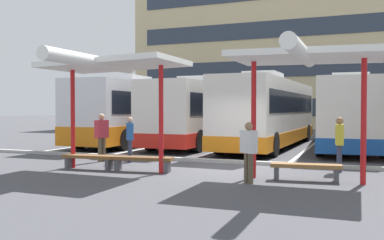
{
  "coord_description": "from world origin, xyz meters",
  "views": [
    {
      "loc": [
        4.09,
        -12.91,
        1.92
      ],
      "look_at": [
        -2.31,
        3.33,
        1.44
      ],
      "focal_mm": 39.85,
      "sensor_mm": 36.0,
      "label": 1
    }
  ],
  "objects_px": {
    "coach_bus_3": "(349,114)",
    "waiting_passenger_1": "(130,136)",
    "waiting_shelter_1": "(305,59)",
    "bench_0": "(89,159)",
    "waiting_passenger_0": "(102,134)",
    "coach_bus_0": "(142,113)",
    "bench_1": "(142,160)",
    "coach_bus_1": "(209,114)",
    "coach_bus_2": "(270,113)",
    "waiting_shelter_0": "(110,67)",
    "waiting_passenger_3": "(339,140)",
    "bench_2": "(306,168)",
    "waiting_passenger_2": "(249,148)"
  },
  "relations": [
    {
      "from": "coach_bus_3",
      "to": "waiting_shelter_1",
      "type": "relative_size",
      "value": 2.84
    },
    {
      "from": "coach_bus_0",
      "to": "waiting_passenger_0",
      "type": "xyz_separation_m",
      "value": [
        2.57,
        -7.84,
        -0.65
      ]
    },
    {
      "from": "coach_bus_2",
      "to": "bench_0",
      "type": "relative_size",
      "value": 6.82
    },
    {
      "from": "waiting_shelter_0",
      "to": "waiting_passenger_0",
      "type": "xyz_separation_m",
      "value": [
        -1.61,
        1.96,
        -2.16
      ]
    },
    {
      "from": "waiting_shelter_0",
      "to": "waiting_passenger_1",
      "type": "height_order",
      "value": "waiting_shelter_0"
    },
    {
      "from": "coach_bus_3",
      "to": "coach_bus_1",
      "type": "bearing_deg",
      "value": -176.49
    },
    {
      "from": "waiting_shelter_0",
      "to": "coach_bus_0",
      "type": "bearing_deg",
      "value": 113.1
    },
    {
      "from": "waiting_shelter_0",
      "to": "waiting_passenger_3",
      "type": "bearing_deg",
      "value": 20.68
    },
    {
      "from": "waiting_shelter_0",
      "to": "waiting_shelter_1",
      "type": "xyz_separation_m",
      "value": [
        5.69,
        0.18,
        0.0
      ]
    },
    {
      "from": "coach_bus_0",
      "to": "bench_1",
      "type": "height_order",
      "value": "coach_bus_0"
    },
    {
      "from": "bench_1",
      "to": "waiting_passenger_1",
      "type": "bearing_deg",
      "value": 128.89
    },
    {
      "from": "waiting_shelter_0",
      "to": "bench_1",
      "type": "relative_size",
      "value": 2.32
    },
    {
      "from": "waiting_shelter_0",
      "to": "waiting_passenger_1",
      "type": "distance_m",
      "value": 3.18
    },
    {
      "from": "coach_bus_1",
      "to": "bench_2",
      "type": "xyz_separation_m",
      "value": [
        6.29,
        -10.27,
        -1.29
      ]
    },
    {
      "from": "coach_bus_0",
      "to": "coach_bus_2",
      "type": "distance_m",
      "value": 7.08
    },
    {
      "from": "waiting_passenger_2",
      "to": "coach_bus_2",
      "type": "bearing_deg",
      "value": 98.09
    },
    {
      "from": "bench_0",
      "to": "bench_1",
      "type": "relative_size",
      "value": 0.91
    },
    {
      "from": "coach_bus_3",
      "to": "waiting_shelter_1",
      "type": "height_order",
      "value": "coach_bus_3"
    },
    {
      "from": "coach_bus_1",
      "to": "bench_2",
      "type": "relative_size",
      "value": 6.74
    },
    {
      "from": "waiting_shelter_0",
      "to": "waiting_passenger_3",
      "type": "height_order",
      "value": "waiting_shelter_0"
    },
    {
      "from": "bench_2",
      "to": "waiting_passenger_2",
      "type": "height_order",
      "value": "waiting_passenger_2"
    },
    {
      "from": "waiting_shelter_0",
      "to": "bench_0",
      "type": "height_order",
      "value": "waiting_shelter_0"
    },
    {
      "from": "waiting_passenger_1",
      "to": "waiting_passenger_3",
      "type": "bearing_deg",
      "value": 2.14
    },
    {
      "from": "waiting_shelter_1",
      "to": "waiting_passenger_1",
      "type": "relative_size",
      "value": 2.76
    },
    {
      "from": "waiting_passenger_1",
      "to": "waiting_shelter_0",
      "type": "bearing_deg",
      "value": -75.05
    },
    {
      "from": "waiting_passenger_0",
      "to": "waiting_shelter_1",
      "type": "bearing_deg",
      "value": -13.64
    },
    {
      "from": "waiting_shelter_1",
      "to": "bench_2",
      "type": "height_order",
      "value": "waiting_shelter_1"
    },
    {
      "from": "coach_bus_0",
      "to": "bench_2",
      "type": "distance_m",
      "value": 13.64
    },
    {
      "from": "bench_0",
      "to": "waiting_passenger_0",
      "type": "xyz_separation_m",
      "value": [
        -0.71,
        1.79,
        0.67
      ]
    },
    {
      "from": "coach_bus_0",
      "to": "waiting_passenger_2",
      "type": "bearing_deg",
      "value": -50.12
    },
    {
      "from": "waiting_shelter_1",
      "to": "waiting_passenger_2",
      "type": "xyz_separation_m",
      "value": [
        -1.32,
        -0.62,
        -2.28
      ]
    },
    {
      "from": "coach_bus_0",
      "to": "waiting_shelter_1",
      "type": "relative_size",
      "value": 2.6
    },
    {
      "from": "coach_bus_0",
      "to": "waiting_passenger_2",
      "type": "height_order",
      "value": "coach_bus_0"
    },
    {
      "from": "bench_2",
      "to": "waiting_shelter_0",
      "type": "bearing_deg",
      "value": -175.2
    },
    {
      "from": "waiting_passenger_1",
      "to": "waiting_passenger_2",
      "type": "distance_m",
      "value": 5.6
    },
    {
      "from": "coach_bus_2",
      "to": "coach_bus_0",
      "type": "bearing_deg",
      "value": -178.92
    },
    {
      "from": "waiting_passenger_3",
      "to": "waiting_shelter_0",
      "type": "bearing_deg",
      "value": -159.32
    },
    {
      "from": "bench_0",
      "to": "waiting_shelter_1",
      "type": "xyz_separation_m",
      "value": [
        6.59,
        0.02,
        2.83
      ]
    },
    {
      "from": "bench_2",
      "to": "waiting_passenger_2",
      "type": "relative_size",
      "value": 1.19
    },
    {
      "from": "bench_1",
      "to": "coach_bus_1",
      "type": "bearing_deg",
      "value": 98.19
    },
    {
      "from": "waiting_shelter_0",
      "to": "waiting_passenger_2",
      "type": "relative_size",
      "value": 2.87
    },
    {
      "from": "coach_bus_2",
      "to": "waiting_passenger_0",
      "type": "height_order",
      "value": "coach_bus_2"
    },
    {
      "from": "coach_bus_0",
      "to": "waiting_passenger_3",
      "type": "bearing_deg",
      "value": -34.73
    },
    {
      "from": "coach_bus_0",
      "to": "waiting_passenger_1",
      "type": "bearing_deg",
      "value": -64.73
    },
    {
      "from": "coach_bus_3",
      "to": "waiting_passenger_1",
      "type": "xyz_separation_m",
      "value": [
        -7.07,
        -9.01,
        -0.71
      ]
    },
    {
      "from": "waiting_passenger_1",
      "to": "coach_bus_3",
      "type": "bearing_deg",
      "value": 51.86
    },
    {
      "from": "bench_1",
      "to": "waiting_passenger_3",
      "type": "bearing_deg",
      "value": 20.71
    },
    {
      "from": "bench_0",
      "to": "waiting_passenger_2",
      "type": "height_order",
      "value": "waiting_passenger_2"
    },
    {
      "from": "coach_bus_1",
      "to": "coach_bus_2",
      "type": "bearing_deg",
      "value": -13.08
    },
    {
      "from": "coach_bus_1",
      "to": "bench_1",
      "type": "distance_m",
      "value": 10.6
    }
  ]
}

